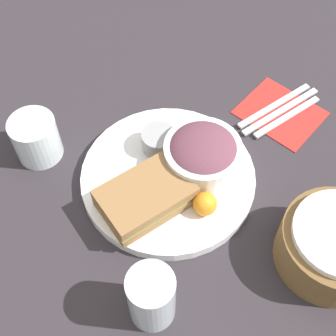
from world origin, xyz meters
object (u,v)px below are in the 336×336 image
at_px(sandwich, 146,197).
at_px(bread_basket, 333,245).
at_px(plate, 168,178).
at_px(fork, 275,106).
at_px(dressing_cup, 159,141).
at_px(knife, 281,111).
at_px(spoon, 287,117).
at_px(salad_bowl, 203,154).
at_px(water_glass, 36,138).
at_px(drink_glass, 152,297).

relative_size(sandwich, bread_basket, 0.99).
relative_size(plate, fork, 1.67).
height_order(plate, fork, plate).
bearing_deg(bread_basket, dressing_cup, -85.97).
bearing_deg(bread_basket, knife, -132.89).
bearing_deg(plate, sandwich, 8.97).
bearing_deg(knife, dressing_cup, 167.02).
bearing_deg(sandwich, fork, 174.09).
relative_size(dressing_cup, knife, 0.32).
relative_size(knife, spoon, 1.17).
bearing_deg(plate, salad_bowl, 149.67).
bearing_deg(sandwich, water_glass, -80.29).
relative_size(sandwich, water_glass, 1.99).
bearing_deg(water_glass, fork, 144.87).
xyz_separation_m(sandwich, fork, (-0.34, 0.04, -0.04)).
relative_size(plate, water_glass, 3.62).
bearing_deg(water_glass, drink_glass, 76.99).
distance_m(drink_glass, spoon, 0.46).
bearing_deg(dressing_cup, drink_glass, 39.77).
relative_size(drink_glass, bread_basket, 0.66).
bearing_deg(sandwich, dressing_cup, -148.51).
distance_m(fork, spoon, 0.04).
distance_m(salad_bowl, water_glass, 0.30).
xyz_separation_m(salad_bowl, drink_glass, (0.24, 0.10, 0.00)).
distance_m(dressing_cup, knife, 0.26).
bearing_deg(bread_basket, drink_glass, -31.78).
distance_m(salad_bowl, bread_basket, 0.26).
bearing_deg(water_glass, knife, 142.83).
height_order(sandwich, dressing_cup, sandwich).
bearing_deg(drink_glass, knife, -171.14).
xyz_separation_m(plate, bread_basket, (-0.06, 0.29, 0.03)).
bearing_deg(sandwich, bread_basket, 114.48).
xyz_separation_m(dressing_cup, fork, (-0.24, 0.10, -0.03)).
relative_size(spoon, water_glass, 1.96).
height_order(drink_glass, fork, drink_glass).
height_order(bread_basket, fork, bread_basket).
height_order(salad_bowl, fork, salad_bowl).
distance_m(plate, bread_basket, 0.30).
bearing_deg(spoon, knife, 90.00).
xyz_separation_m(dressing_cup, bread_basket, (-0.02, 0.34, 0.00)).
xyz_separation_m(salad_bowl, knife, (-0.21, 0.03, -0.05)).
xyz_separation_m(salad_bowl, spoon, (-0.21, 0.05, -0.05)).
bearing_deg(spoon, drink_glass, -159.86).
distance_m(plate, spoon, 0.28).
bearing_deg(bread_basket, water_glass, -71.94).
bearing_deg(knife, drink_glass, -157.77).
height_order(dressing_cup, water_glass, water_glass).
bearing_deg(drink_glass, spoon, -173.23).
height_order(sandwich, spoon, sandwich).
height_order(plate, drink_glass, drink_glass).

